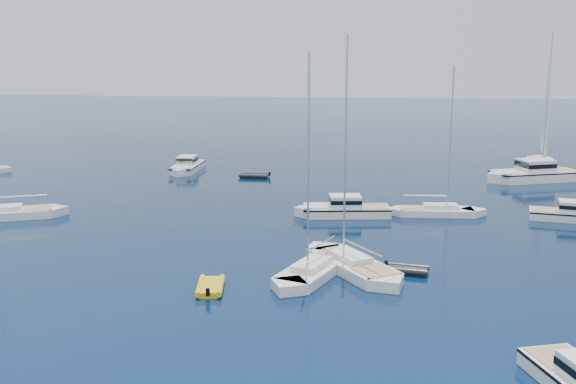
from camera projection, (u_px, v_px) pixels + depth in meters
The scene contains 13 objects.
ground at pixel (251, 304), 39.44m from camera, with size 400.00×400.00×0.00m, color #082451.
motor_cruiser_centre at pixel (343, 216), 61.07m from camera, with size 2.88×9.43×2.47m, color silver, non-canonical shape.
motor_cruiser_far_r at pixel (575, 221), 59.37m from camera, with size 2.64×8.62×2.26m, color silver, non-canonical shape.
motor_cruiser_distant at pixel (533, 181), 78.13m from camera, with size 3.79×12.40×3.26m, color white, non-canonical shape.
motor_cruiser_horizon at pixel (187, 171), 84.71m from camera, with size 2.87×9.37×2.46m, color white, non-canonical shape.
sailboat_fore at pixel (314, 275), 44.66m from camera, with size 2.70×10.37×15.24m, color silver, non-canonical shape.
sailboat_mid_r at pixel (352, 270), 45.58m from camera, with size 2.90×11.16×16.40m, color silver, non-canonical shape.
sailboat_mid_l at pixel (7, 218), 60.34m from camera, with size 2.94×11.29×16.60m, color silver, non-canonical shape.
sailboat_centre at pixel (436, 215), 61.43m from camera, with size 2.49×9.58×14.08m, color silver, non-canonical shape.
sailboat_sails_far at pixel (541, 167), 87.76m from camera, with size 3.21×12.36×18.17m, color white, non-canonical shape.
tender_yellow at pixel (210, 290), 41.80m from camera, with size 1.96×3.56×0.95m, color #E9B70D, non-canonical shape.
tender_grey_near at pixel (407, 273), 45.07m from camera, with size 1.67×2.91×0.95m, color black, non-canonical shape.
tender_grey_far at pixel (254, 177), 80.36m from camera, with size 2.05×3.75×0.95m, color black, non-canonical shape.
Camera 1 is at (6.85, -36.74, 14.42)m, focal length 41.58 mm.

